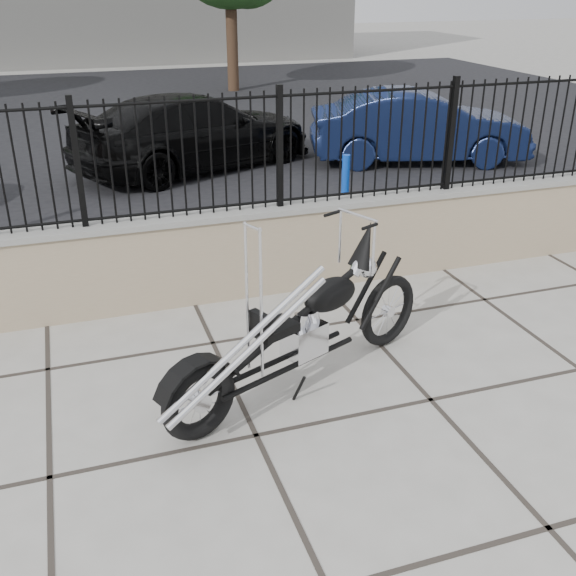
{
  "coord_description": "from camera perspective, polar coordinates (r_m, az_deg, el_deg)",
  "views": [
    {
      "loc": [
        -1.09,
        -4.04,
        3.18
      ],
      "look_at": [
        0.53,
        0.83,
        0.8
      ],
      "focal_mm": 42.0,
      "sensor_mm": 36.0,
      "label": 1
    }
  ],
  "objects": [
    {
      "name": "retaining_wall",
      "position": [
        7.16,
        -8.31,
        2.46
      ],
      "size": [
        14.0,
        0.36,
        0.96
      ],
      "primitive_type": "cube",
      "color": "gray",
      "rests_on": "ground_plane"
    },
    {
      "name": "ground_plane",
      "position": [
        5.26,
        -2.72,
        -12.38
      ],
      "size": [
        90.0,
        90.0,
        0.0
      ],
      "primitive_type": "plane",
      "color": "#99968E",
      "rests_on": "ground"
    },
    {
      "name": "iron_fence",
      "position": [
        6.82,
        -8.88,
        10.87
      ],
      "size": [
        14.0,
        0.08,
        1.2
      ],
      "primitive_type": "cube",
      "color": "black",
      "rests_on": "retaining_wall"
    },
    {
      "name": "car_blue",
      "position": [
        12.99,
        11.02,
        13.24
      ],
      "size": [
        4.17,
        2.41,
        1.3
      ],
      "primitive_type": "imported",
      "rotation": [
        0.0,
        0.0,
        1.29
      ],
      "color": "#101B3D",
      "rests_on": "parking_lot"
    },
    {
      "name": "chopper_motorcycle",
      "position": [
        5.4,
        1.01,
        -1.27
      ],
      "size": [
        2.63,
        1.48,
        1.6
      ],
      "primitive_type": null,
      "rotation": [
        0.0,
        0.0,
        0.4
      ],
      "color": "black",
      "rests_on": "ground_plane"
    },
    {
      "name": "parking_lot",
      "position": [
        16.88,
        -14.8,
        13.26
      ],
      "size": [
        30.0,
        30.0,
        0.0
      ],
      "primitive_type": "plane",
      "color": "black",
      "rests_on": "ground"
    },
    {
      "name": "bollard_b",
      "position": [
        9.68,
        4.87,
        8.51
      ],
      "size": [
        0.14,
        0.14,
        0.92
      ],
      "primitive_type": "cylinder",
      "rotation": [
        0.0,
        0.0,
        -0.29
      ],
      "color": "#0B2FA6",
      "rests_on": "ground_plane"
    },
    {
      "name": "car_black",
      "position": [
        12.43,
        -7.9,
        12.99
      ],
      "size": [
        4.91,
        3.48,
        1.32
      ],
      "primitive_type": "imported",
      "rotation": [
        0.0,
        0.0,
        1.97
      ],
      "color": "black",
      "rests_on": "parking_lot"
    }
  ]
}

